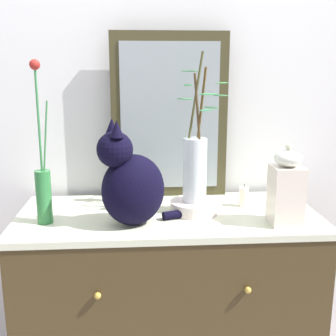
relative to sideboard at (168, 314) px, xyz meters
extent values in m
cube|color=silver|center=(0.00, 0.33, 0.86)|extent=(4.40, 0.08, 2.60)
cube|color=#3D3019|center=(0.00, 0.00, -0.01)|extent=(1.14, 0.51, 0.85)
cube|color=beige|center=(0.00, 0.00, 0.43)|extent=(1.16, 0.52, 0.02)
sphere|color=#B79338|center=(-0.26, -0.27, 0.25)|extent=(0.02, 0.02, 0.02)
sphere|color=#B79338|center=(0.26, -0.27, 0.25)|extent=(0.02, 0.02, 0.02)
cube|color=#3B351E|center=(0.02, 0.24, 0.79)|extent=(0.49, 0.03, 0.70)
cube|color=gray|center=(0.02, 0.22, 0.79)|extent=(0.41, 0.01, 0.61)
ellipsoid|color=black|center=(-0.13, -0.11, 0.57)|extent=(0.27, 0.23, 0.26)
sphere|color=black|center=(-0.19, -0.13, 0.72)|extent=(0.13, 0.13, 0.13)
cone|color=black|center=(-0.18, -0.16, 0.79)|extent=(0.05, 0.05, 0.06)
cone|color=black|center=(-0.20, -0.10, 0.79)|extent=(0.05, 0.05, 0.06)
cylinder|color=black|center=(0.05, -0.06, 0.45)|extent=(0.15, 0.07, 0.03)
cylinder|color=#2D743A|center=(-0.45, -0.07, 0.54)|extent=(0.06, 0.06, 0.19)
cylinder|color=#327641|center=(-0.45, -0.07, 0.81)|extent=(0.01, 0.01, 0.35)
sphere|color=maroon|center=(-0.45, -0.07, 1.00)|extent=(0.04, 0.04, 0.04)
cylinder|color=#35763F|center=(-0.43, -0.07, 0.76)|extent=(0.03, 0.01, 0.25)
cylinder|color=silver|center=(0.10, 0.00, 0.46)|extent=(0.19, 0.19, 0.05)
cylinder|color=silver|center=(0.10, 0.00, 0.61)|extent=(0.09, 0.09, 0.25)
cylinder|color=#4A351E|center=(0.11, -0.02, 0.80)|extent=(0.04, 0.02, 0.34)
ellipsoid|color=#317149|center=(0.13, -0.05, 0.84)|extent=(0.07, 0.08, 0.01)
ellipsoid|color=#328044|center=(0.14, -0.06, 0.90)|extent=(0.07, 0.05, 0.01)
cylinder|color=#533B19|center=(0.12, 0.00, 0.82)|extent=(0.03, 0.10, 0.36)
ellipsoid|color=#356E3D|center=(0.17, 0.03, 0.84)|extent=(0.07, 0.08, 0.01)
ellipsoid|color=#3B7045|center=(0.20, 0.03, 0.89)|extent=(0.07, 0.08, 0.01)
ellipsoid|color=#357138|center=(0.21, 0.03, 0.93)|extent=(0.07, 0.08, 0.01)
cylinder|color=#424122|center=(0.10, 0.02, 0.84)|extent=(0.07, 0.03, 0.42)
ellipsoid|color=#337642|center=(0.07, 0.07, 0.87)|extent=(0.08, 0.06, 0.01)
ellipsoid|color=#2B7C39|center=(0.08, 0.06, 0.93)|extent=(0.04, 0.07, 0.01)
ellipsoid|color=#386E45|center=(0.09, 0.05, 0.98)|extent=(0.07, 0.04, 0.01)
cube|color=silver|center=(0.41, -0.15, 0.55)|extent=(0.11, 0.11, 0.21)
ellipsoid|color=silver|center=(0.41, -0.15, 0.68)|extent=(0.10, 0.10, 0.06)
sphere|color=beige|center=(0.41, -0.15, 0.72)|extent=(0.02, 0.02, 0.02)
cylinder|color=#F3E3CF|center=(0.31, 0.06, 0.48)|extent=(0.04, 0.04, 0.08)
cylinder|color=black|center=(0.31, 0.06, 0.53)|extent=(0.00, 0.00, 0.01)
camera|label=1|loc=(-0.11, -1.58, 0.99)|focal=45.76mm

